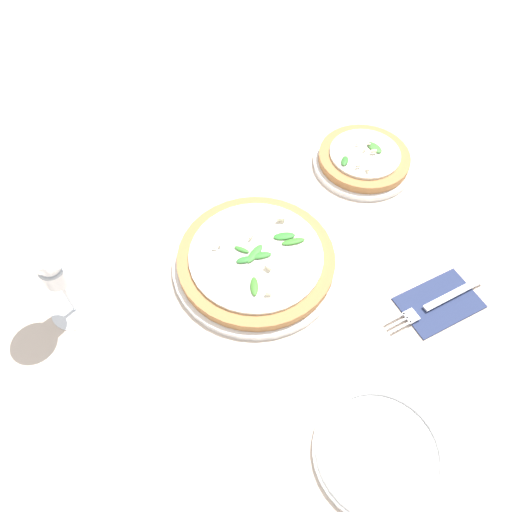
# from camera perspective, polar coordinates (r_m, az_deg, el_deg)

# --- Properties ---
(ground_plane) EXTENTS (6.00, 6.00, 0.00)m
(ground_plane) POSITION_cam_1_polar(r_m,az_deg,el_deg) (0.94, -0.31, 0.20)
(ground_plane) COLOR beige
(pizza_arugula_main) EXTENTS (0.31, 0.31, 0.05)m
(pizza_arugula_main) POSITION_cam_1_polar(r_m,az_deg,el_deg) (0.91, 0.01, -0.48)
(pizza_arugula_main) COLOR white
(pizza_arugula_main) RESTS_ON ground_plane
(pizza_personal_side) EXTENTS (0.21, 0.21, 0.05)m
(pizza_personal_side) POSITION_cam_1_polar(r_m,az_deg,el_deg) (1.11, 12.20, 10.73)
(pizza_personal_side) COLOR white
(pizza_personal_side) RESTS_ON ground_plane
(wine_glass) EXTENTS (0.08, 0.08, 0.18)m
(wine_glass) POSITION_cam_1_polar(r_m,az_deg,el_deg) (0.83, -22.38, -1.34)
(wine_glass) COLOR white
(wine_glass) RESTS_ON ground_plane
(napkin) EXTENTS (0.14, 0.10, 0.01)m
(napkin) POSITION_cam_1_polar(r_m,az_deg,el_deg) (0.94, 20.22, -4.99)
(napkin) COLOR navy
(napkin) RESTS_ON ground_plane
(fork) EXTENTS (0.20, 0.03, 0.00)m
(fork) POSITION_cam_1_polar(r_m,az_deg,el_deg) (0.93, 19.96, -5.03)
(fork) COLOR silver
(fork) RESTS_ON ground_plane
(side_plate_white) EXTENTS (0.19, 0.19, 0.02)m
(side_plate_white) POSITION_cam_1_polar(r_m,az_deg,el_deg) (0.80, 13.91, -21.01)
(side_plate_white) COLOR white
(side_plate_white) RESTS_ON ground_plane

